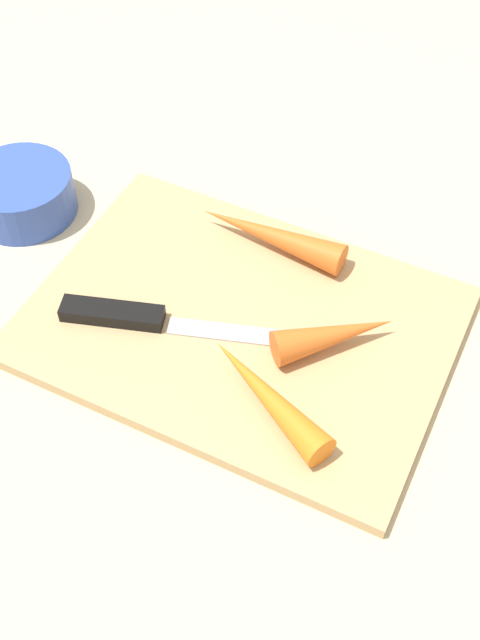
{
  "coord_description": "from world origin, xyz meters",
  "views": [
    {
      "loc": [
        0.19,
        -0.39,
        0.54
      ],
      "look_at": [
        0.0,
        0.0,
        0.01
      ],
      "focal_mm": 44.45,
      "sensor_mm": 36.0,
      "label": 1
    }
  ],
  "objects_px": {
    "carrot_longest": "(271,235)",
    "knife": "(127,316)",
    "carrot_medium": "(267,395)",
    "carrot_shortest": "(334,335)",
    "cutting_board": "(240,324)",
    "small_bowl": "(21,194)"
  },
  "relations": [
    {
      "from": "cutting_board",
      "to": "carrot_shortest",
      "type": "bearing_deg",
      "value": 6.22
    },
    {
      "from": "cutting_board",
      "to": "carrot_longest",
      "type": "bearing_deg",
      "value": 98.73
    },
    {
      "from": "cutting_board",
      "to": "carrot_medium",
      "type": "bearing_deg",
      "value": -50.19
    },
    {
      "from": "carrot_longest",
      "to": "small_bowl",
      "type": "bearing_deg",
      "value": 13.09
    },
    {
      "from": "carrot_medium",
      "to": "knife",
      "type": "bearing_deg",
      "value": 15.89
    },
    {
      "from": "knife",
      "to": "carrot_shortest",
      "type": "xyz_separation_m",
      "value": [
        0.17,
        0.05,
        0.01
      ]
    },
    {
      "from": "carrot_longest",
      "to": "knife",
      "type": "bearing_deg",
      "value": 63.02
    },
    {
      "from": "carrot_medium",
      "to": "carrot_shortest",
      "type": "relative_size",
      "value": 1.26
    },
    {
      "from": "carrot_longest",
      "to": "carrot_shortest",
      "type": "bearing_deg",
      "value": 140.47
    },
    {
      "from": "cutting_board",
      "to": "carrot_longest",
      "type": "relative_size",
      "value": 2.51
    },
    {
      "from": "carrot_shortest",
      "to": "carrot_longest",
      "type": "bearing_deg",
      "value": 96.3
    },
    {
      "from": "small_bowl",
      "to": "knife",
      "type": "bearing_deg",
      "value": -26.06
    },
    {
      "from": "carrot_medium",
      "to": "carrot_shortest",
      "type": "distance_m",
      "value": 0.08
    },
    {
      "from": "knife",
      "to": "carrot_medium",
      "type": "height_order",
      "value": "carrot_medium"
    },
    {
      "from": "cutting_board",
      "to": "knife",
      "type": "xyz_separation_m",
      "value": [
        -0.09,
        -0.04,
        0.01
      ]
    },
    {
      "from": "cutting_board",
      "to": "carrot_shortest",
      "type": "relative_size",
      "value": 3.43
    },
    {
      "from": "small_bowl",
      "to": "carrot_medium",
      "type": "bearing_deg",
      "value": -19.2
    },
    {
      "from": "carrot_longest",
      "to": "carrot_medium",
      "type": "distance_m",
      "value": 0.18
    },
    {
      "from": "cutting_board",
      "to": "carrot_medium",
      "type": "relative_size",
      "value": 2.71
    },
    {
      "from": "carrot_shortest",
      "to": "cutting_board",
      "type": "bearing_deg",
      "value": 143.27
    },
    {
      "from": "carrot_medium",
      "to": "small_bowl",
      "type": "xyz_separation_m",
      "value": [
        -0.32,
        0.11,
        -0.0
      ]
    },
    {
      "from": "cutting_board",
      "to": "carrot_medium",
      "type": "height_order",
      "value": "carrot_medium"
    }
  ]
}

